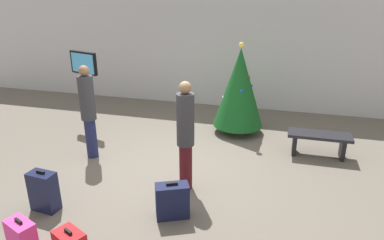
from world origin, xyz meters
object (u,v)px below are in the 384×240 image
at_px(traveller_0, 186,133).
at_px(suitcase_1, 172,201).
at_px(holiday_tree, 239,88).
at_px(waiting_bench, 319,140).
at_px(traveller_1, 88,110).
at_px(suitcase_3, 44,191).
at_px(flight_info_kiosk, 85,76).

height_order(traveller_0, suitcase_1, traveller_0).
bearing_deg(holiday_tree, waiting_bench, -25.04).
distance_m(waiting_bench, traveller_1, 4.60).
relative_size(waiting_bench, traveller_1, 0.66).
bearing_deg(waiting_bench, suitcase_1, -129.80).
bearing_deg(holiday_tree, suitcase_1, -97.94).
xyz_separation_m(holiday_tree, traveller_1, (-2.65, -2.01, -0.08)).
xyz_separation_m(waiting_bench, traveller_1, (-4.39, -1.19, 0.65)).
bearing_deg(suitcase_1, traveller_1, 145.56).
bearing_deg(suitcase_3, waiting_bench, 35.63).
relative_size(suitcase_1, suitcase_3, 0.86).
relative_size(traveller_0, traveller_1, 1.01).
distance_m(holiday_tree, waiting_bench, 2.06).
xyz_separation_m(flight_info_kiosk, waiting_bench, (5.28, -0.26, -0.90)).
distance_m(waiting_bench, suitcase_3, 5.14).
xyz_separation_m(flight_info_kiosk, suitcase_1, (3.05, -2.94, -0.98)).
bearing_deg(traveller_1, suitcase_1, -34.44).
bearing_deg(traveller_1, suitcase_3, -83.33).
xyz_separation_m(traveller_0, suitcase_1, (0.03, -0.83, -0.74)).
xyz_separation_m(holiday_tree, suitcase_1, (-0.49, -3.49, -0.81)).
height_order(flight_info_kiosk, suitcase_1, flight_info_kiosk).
height_order(traveller_1, suitcase_3, traveller_1).
distance_m(holiday_tree, suitcase_3, 4.59).
height_order(holiday_tree, suitcase_1, holiday_tree).
height_order(flight_info_kiosk, waiting_bench, flight_info_kiosk).
relative_size(flight_info_kiosk, traveller_0, 0.97).
relative_size(flight_info_kiosk, suitcase_3, 2.73).
bearing_deg(waiting_bench, traveller_1, -164.80).
height_order(traveller_0, traveller_1, traveller_0).
bearing_deg(traveller_1, traveller_0, -17.06).
bearing_deg(suitcase_3, suitcase_1, 9.34).
bearing_deg(traveller_0, flight_info_kiosk, 145.15).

